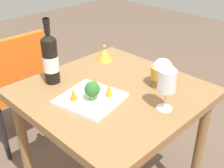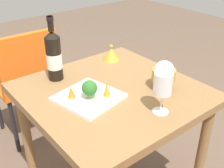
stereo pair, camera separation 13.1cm
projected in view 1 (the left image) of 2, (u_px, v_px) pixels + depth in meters
The scene contains 10 objects.
dining_table at pixel (112, 108), 1.38m from camera, with size 0.78×0.78×0.75m.
chair_by_wall at pixel (15, 81), 1.87m from camera, with size 0.40×0.40×0.85m.
wine_bottle at pixel (50, 58), 1.34m from camera, with size 0.08×0.08×0.32m.
wine_glass at pixel (167, 82), 1.13m from camera, with size 0.08×0.08×0.18m.
rice_bowl at pixel (162, 72), 1.33m from camera, with size 0.11×0.11×0.14m.
rice_bowl_lid at pixel (104, 54), 1.61m from camera, with size 0.10×0.10×0.09m.
serving_plate at pixel (91, 99), 1.24m from camera, with size 0.30×0.30×0.02m.
broccoli_floret at pixel (92, 90), 1.20m from camera, with size 0.07×0.07×0.09m.
carrot_garnish_left at pixel (73, 94), 1.21m from camera, with size 0.03×0.03×0.06m.
carrot_garnish_right at pixel (109, 89), 1.24m from camera, with size 0.03×0.03×0.06m.
Camera 1 is at (-0.82, -0.81, 1.41)m, focal length 45.23 mm.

